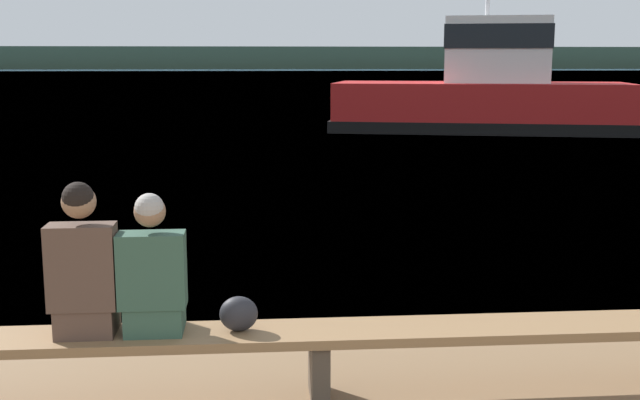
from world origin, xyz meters
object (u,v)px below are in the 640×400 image
Objects in this scene: bench_main at (319,341)px; shopping_bag at (239,314)px; tugboat_red at (483,95)px; person_right at (153,274)px; person_left at (83,268)px.

shopping_bag is (-0.53, 0.01, 0.20)m from bench_main.
tugboat_red reaches higher than shopping_bag.
person_right is 0.10× the size of tugboat_red.
shopping_bag is at bearing 0.98° from person_right.
shopping_bag is (1.00, 0.01, -0.34)m from person_left.
tugboat_red reaches higher than person_right.
bench_main is 30.51× the size of shopping_bag.
person_right is 21.74m from tugboat_red.
tugboat_red is (6.94, 20.20, 0.72)m from bench_main.
person_left reaches higher than bench_main.
shopping_bag is 0.03× the size of tugboat_red.
bench_main is 0.78× the size of tugboat_red.
tugboat_red reaches higher than bench_main.
person_left is 1.08× the size of person_right.
person_left is 0.44m from person_right.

